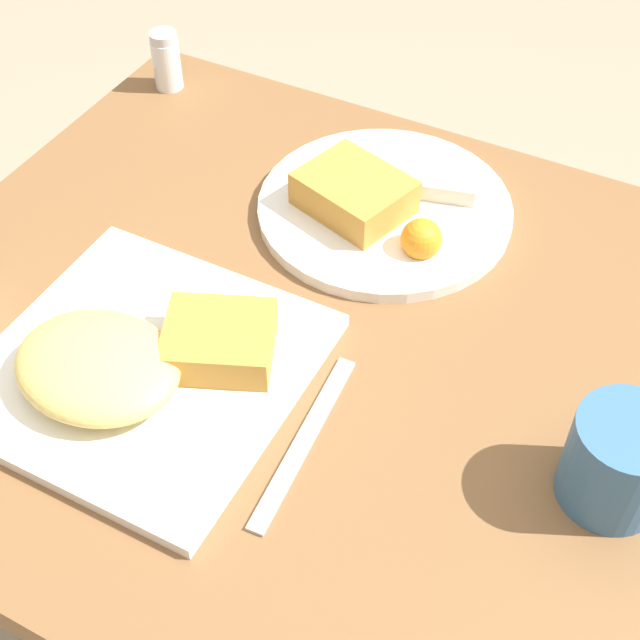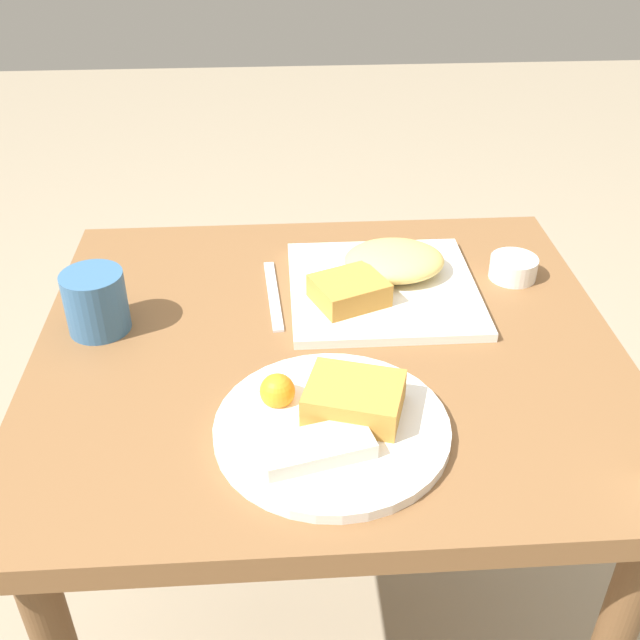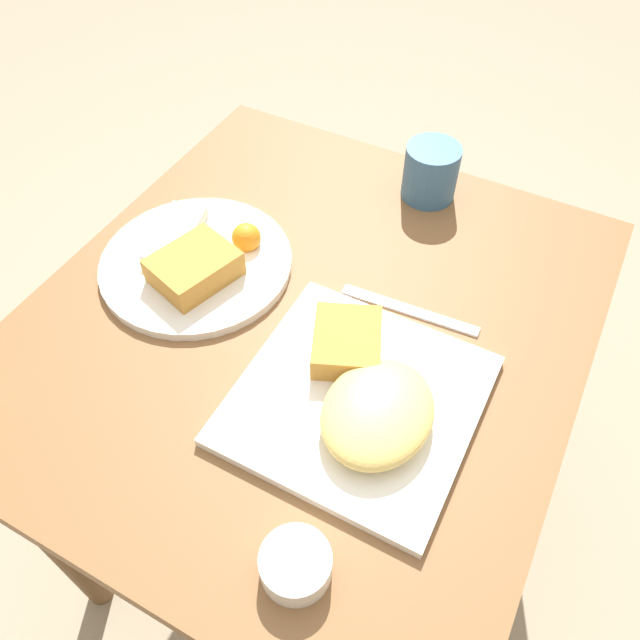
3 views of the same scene
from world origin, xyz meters
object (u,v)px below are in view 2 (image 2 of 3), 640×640
object	(u,v)px
plate_square_near	(383,278)
plate_oval_far	(333,421)
sauce_ramekin	(513,267)
butter_knife	(273,295)
coffee_mug	(96,302)

from	to	relation	value
plate_square_near	plate_oval_far	size ratio (longest dim) A/B	1.01
plate_oval_far	sauce_ramekin	world-z (taller)	plate_oval_far
plate_oval_far	sauce_ramekin	size ratio (longest dim) A/B	3.78
plate_square_near	plate_oval_far	bearing A→B (deg)	72.19
plate_square_near	butter_knife	xyz separation A→B (m)	(0.17, 0.01, -0.02)
plate_oval_far	sauce_ramekin	distance (m)	0.46
plate_oval_far	plate_square_near	bearing A→B (deg)	-107.81
plate_square_near	coffee_mug	world-z (taller)	coffee_mug
plate_square_near	sauce_ramekin	xyz separation A→B (m)	(-0.21, -0.02, -0.00)
plate_square_near	butter_knife	world-z (taller)	plate_square_near
plate_oval_far	coffee_mug	xyz separation A→B (m)	(0.32, -0.24, 0.03)
plate_square_near	sauce_ramekin	size ratio (longest dim) A/B	3.82
butter_knife	coffee_mug	bearing A→B (deg)	-77.59
sauce_ramekin	plate_oval_far	bearing A→B (deg)	47.45
sauce_ramekin	plate_square_near	bearing A→B (deg)	6.64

